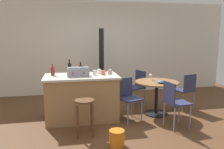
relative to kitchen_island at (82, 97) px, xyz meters
The scene contains 21 objects.
ground_plane 0.86m from the kitchen_island, 22.20° to the right, with size 8.80×8.80×0.00m, color brown.
back_wall 2.45m from the kitchen_island, 72.85° to the left, with size 8.00×0.10×2.70m, color silver.
kitchen_island is the anchor object (origin of this frame).
wooden_stool 0.79m from the kitchen_island, 90.31° to the right, with size 0.34×0.34×0.63m.
dining_table 1.62m from the kitchen_island, ahead, with size 0.93×0.93×0.73m.
folding_chair_near 2.40m from the kitchen_island, ahead, with size 0.49×0.49×0.85m.
folding_chair_far 1.53m from the kitchen_island, 25.11° to the left, with size 0.53×0.53×0.86m.
folding_chair_left 0.95m from the kitchen_island, 12.64° to the right, with size 0.51×0.51×0.85m.
folding_chair_right 1.84m from the kitchen_island, 26.26° to the right, with size 0.45×0.45×0.88m.
wood_stove 1.67m from the kitchen_island, 66.94° to the left, with size 0.44×0.45×1.90m.
toolbox 0.55m from the kitchen_island, 126.30° to the right, with size 0.43×0.22×0.18m.
bottle_0 0.58m from the kitchen_island, 89.51° to the left, with size 0.08×0.08×0.25m.
bottle_1 0.67m from the kitchen_island, 130.67° to the left, with size 0.07×0.07×0.30m.
bottle_2 0.79m from the kitchen_island, 169.92° to the left, with size 0.07×0.07×0.23m.
cup_0 0.66m from the kitchen_island, 25.88° to the left, with size 0.12×0.09×0.09m.
cup_1 0.67m from the kitchen_island, ahead, with size 0.12×0.08×0.09m.
cup_2 0.78m from the kitchen_island, ahead, with size 0.12×0.09×0.10m.
cup_3 0.57m from the kitchen_island, ahead, with size 0.11×0.07×0.10m.
wine_glass 1.60m from the kitchen_island, ahead, with size 0.07×0.07×0.14m.
serving_bowl 1.68m from the kitchen_island, ahead, with size 0.18×0.18×0.07m, color #4C7099.
plastic_bucket 1.42m from the kitchen_island, 70.89° to the right, with size 0.24×0.24×0.26m, color orange.
Camera 1 is at (-0.95, -4.23, 1.71)m, focal length 36.00 mm.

